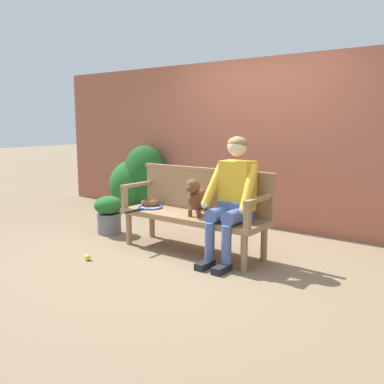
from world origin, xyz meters
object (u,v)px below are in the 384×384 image
at_px(dog_on_bench, 197,197).
at_px(baseball_glove, 150,203).
at_px(person_seated, 233,195).
at_px(potted_plant, 109,213).
at_px(tennis_ball, 88,257).
at_px(tennis_racket, 149,207).
at_px(garden_bench, 192,219).

distance_m(dog_on_bench, baseball_glove, 0.80).
relative_size(person_seated, potted_plant, 2.63).
height_order(dog_on_bench, tennis_ball, dog_on_bench).
xyz_separation_m(baseball_glove, potted_plant, (-0.68, -0.06, -0.21)).
bearing_deg(baseball_glove, tennis_ball, -118.14).
height_order(tennis_ball, potted_plant, potted_plant).
distance_m(person_seated, dog_on_bench, 0.44).
bearing_deg(tennis_racket, dog_on_bench, 0.18).
bearing_deg(baseball_glove, person_seated, -30.03).
height_order(dog_on_bench, baseball_glove, dog_on_bench).
bearing_deg(tennis_ball, person_seated, 35.92).
distance_m(tennis_ball, potted_plant, 1.15).
bearing_deg(baseball_glove, tennis_racket, -79.66).
relative_size(garden_bench, tennis_ball, 26.53).
distance_m(tennis_racket, tennis_ball, 0.96).
bearing_deg(tennis_ball, baseball_glove, 89.00).
bearing_deg(tennis_ball, potted_plant, 126.44).
bearing_deg(baseball_glove, potted_plant, 157.54).
relative_size(dog_on_bench, tennis_ball, 6.40).
height_order(garden_bench, person_seated, person_seated).
bearing_deg(tennis_racket, person_seated, 1.75).
distance_m(dog_on_bench, potted_plant, 1.51).
relative_size(tennis_racket, potted_plant, 1.14).
relative_size(garden_bench, potted_plant, 3.53).
relative_size(garden_bench, dog_on_bench, 4.15).
bearing_deg(tennis_ball, dog_on_bench, 47.23).
xyz_separation_m(garden_bench, dog_on_bench, (0.10, -0.05, 0.26)).
height_order(garden_bench, tennis_ball, garden_bench).
xyz_separation_m(garden_bench, tennis_racket, (-0.60, -0.05, 0.06)).
height_order(person_seated, baseball_glove, person_seated).
bearing_deg(person_seated, potted_plant, 179.83).
bearing_deg(tennis_ball, garden_bench, 52.66).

